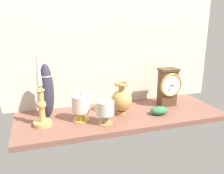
# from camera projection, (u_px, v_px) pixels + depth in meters

# --- Properties ---
(ground_plane) EXTENTS (1.00, 0.36, 0.02)m
(ground_plane) POSITION_uv_depth(u_px,v_px,m) (121.00, 116.00, 1.18)
(ground_plane) COLOR brown
(back_wall) EXTENTS (1.20, 0.02, 0.65)m
(back_wall) POSITION_uv_depth(u_px,v_px,m) (110.00, 43.00, 1.26)
(back_wall) COLOR beige
(back_wall) RESTS_ON ground_plane
(mantel_clock) EXTENTS (0.12, 0.09, 0.20)m
(mantel_clock) POSITION_uv_depth(u_px,v_px,m) (168.00, 86.00, 1.26)
(mantel_clock) COLOR #533722
(mantel_clock) RESTS_ON ground_plane
(candlestick_tall_left) EXTENTS (0.08, 0.08, 0.37)m
(candlestick_tall_left) POSITION_uv_depth(u_px,v_px,m) (41.00, 100.00, 1.01)
(candlestick_tall_left) COLOR tan
(candlestick_tall_left) RESTS_ON ground_plane
(brass_vase_bulbous) EXTENTS (0.10, 0.10, 0.16)m
(brass_vase_bulbous) POSITION_uv_depth(u_px,v_px,m) (121.00, 100.00, 1.16)
(brass_vase_bulbous) COLOR tan
(brass_vase_bulbous) RESTS_ON ground_plane
(pillar_candle_front) EXTENTS (0.08, 0.08, 0.13)m
(pillar_candle_front) POSITION_uv_depth(u_px,v_px,m) (81.00, 106.00, 1.08)
(pillar_candle_front) COLOR gold
(pillar_candle_front) RESTS_ON ground_plane
(pillar_candle_near_clock) EXTENTS (0.08, 0.08, 0.12)m
(pillar_candle_near_clock) POSITION_uv_depth(u_px,v_px,m) (105.00, 110.00, 1.05)
(pillar_candle_near_clock) COLOR #A58551
(pillar_candle_near_clock) RESTS_ON ground_plane
(tall_ceramic_vase) EXTENTS (0.07, 0.07, 0.25)m
(tall_ceramic_vase) POSITION_uv_depth(u_px,v_px,m) (47.00, 91.00, 1.11)
(tall_ceramic_vase) COLOR #2F2D3F
(tall_ceramic_vase) RESTS_ON ground_plane
(ivy_sprig) EXTENTS (0.09, 0.06, 0.04)m
(ivy_sprig) POSITION_uv_depth(u_px,v_px,m) (159.00, 110.00, 1.16)
(ivy_sprig) COLOR #2F7045
(ivy_sprig) RESTS_ON ground_plane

